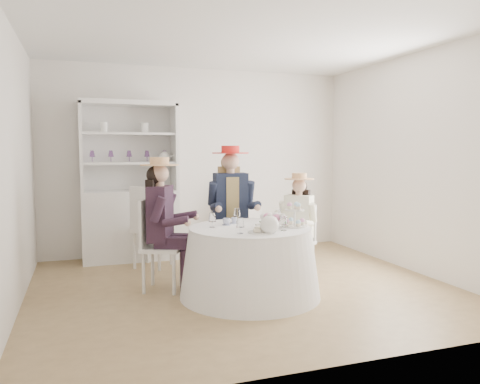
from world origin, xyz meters
name	(u,v)px	position (x,y,z in m)	size (l,w,h in m)	color
ground	(243,287)	(0.00, 0.00, 0.00)	(4.50, 4.50, 0.00)	olive
ceiling	(243,37)	(0.00, 0.00, 2.70)	(4.50, 4.50, 0.00)	white
wall_back	(199,161)	(0.00, 2.00, 1.35)	(4.50, 4.50, 0.00)	white
wall_front	(340,174)	(0.00, -2.00, 1.35)	(4.50, 4.50, 0.00)	white
wall_left	(13,168)	(-2.25, 0.00, 1.35)	(4.50, 4.50, 0.00)	white
wall_right	(415,163)	(2.25, 0.00, 1.35)	(4.50, 4.50, 0.00)	white
tea_table	(250,262)	(-0.03, -0.30, 0.36)	(1.46, 1.46, 0.72)	white
hutch	(130,204)	(-1.03, 1.77, 0.77)	(1.48, 0.99, 2.17)	silver
side_table	(242,229)	(0.60, 1.75, 0.34)	(0.43, 0.43, 0.67)	silver
hatbox	(242,196)	(0.60, 1.75, 0.84)	(0.33, 0.33, 0.33)	black
guest_left	(163,216)	(-0.85, 0.19, 0.81)	(0.61, 0.55, 1.44)	silver
guest_mid	(231,201)	(0.07, 0.66, 0.89)	(0.57, 0.59, 1.56)	silver
guest_right	(298,219)	(0.77, 0.23, 0.70)	(0.53, 0.52, 1.24)	silver
spare_chair	(150,224)	(-0.85, 1.19, 0.57)	(0.61, 0.61, 1.06)	silver
teacup_a	(227,222)	(-0.22, -0.10, 0.75)	(0.08, 0.08, 0.07)	white
teacup_b	(234,221)	(-0.11, -0.02, 0.75)	(0.06, 0.06, 0.06)	white
teacup_c	(266,220)	(0.22, -0.13, 0.76)	(0.09, 0.09, 0.07)	white
flower_bowl	(272,224)	(0.19, -0.37, 0.75)	(0.22, 0.22, 0.05)	white
flower_arrangement	(273,218)	(0.19, -0.38, 0.81)	(0.19, 0.19, 0.07)	pink
table_teapot	(270,225)	(0.03, -0.70, 0.80)	(0.26, 0.18, 0.19)	white
sandwich_plate	(261,231)	(-0.04, -0.65, 0.74)	(0.25, 0.25, 0.06)	white
cupcake_stand	(295,218)	(0.42, -0.42, 0.81)	(0.26, 0.26, 0.25)	white
stemware_set	(250,220)	(-0.03, -0.30, 0.80)	(0.82, 0.79, 0.15)	white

